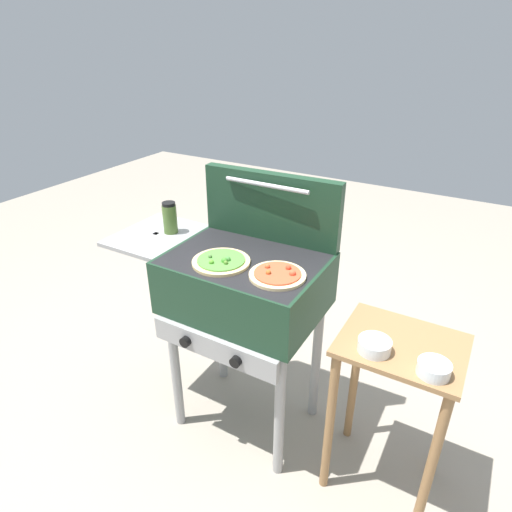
{
  "coord_description": "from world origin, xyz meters",
  "views": [
    {
      "loc": [
        0.83,
        -1.35,
        1.72
      ],
      "look_at": [
        0.05,
        0.0,
        0.92
      ],
      "focal_mm": 30.72,
      "sensor_mm": 36.0,
      "label": 1
    }
  ],
  "objects_px": {
    "sauce_jar": "(170,218)",
    "prep_table": "(394,386)",
    "grill": "(242,287)",
    "pizza_veggie": "(221,261)",
    "topping_bowl_near": "(374,346)",
    "topping_bowl_far": "(434,369)",
    "pizza_pepperoni": "(278,275)"
  },
  "relations": [
    {
      "from": "sauce_jar",
      "to": "prep_table",
      "type": "relative_size",
      "value": 0.2
    },
    {
      "from": "grill",
      "to": "pizza_veggie",
      "type": "height_order",
      "value": "pizza_veggie"
    },
    {
      "from": "sauce_jar",
      "to": "topping_bowl_near",
      "type": "bearing_deg",
      "value": -7.89
    },
    {
      "from": "topping_bowl_near",
      "to": "topping_bowl_far",
      "type": "height_order",
      "value": "same"
    },
    {
      "from": "pizza_pepperoni",
      "to": "topping_bowl_far",
      "type": "relative_size",
      "value": 2.01
    },
    {
      "from": "grill",
      "to": "prep_table",
      "type": "xyz_separation_m",
      "value": [
        0.67,
        0.0,
        -0.24
      ]
    },
    {
      "from": "pizza_veggie",
      "to": "topping_bowl_near",
      "type": "height_order",
      "value": "pizza_veggie"
    },
    {
      "from": "pizza_pepperoni",
      "to": "prep_table",
      "type": "xyz_separation_m",
      "value": [
        0.47,
        0.07,
        -0.39
      ]
    },
    {
      "from": "grill",
      "to": "pizza_veggie",
      "type": "distance_m",
      "value": 0.18
    },
    {
      "from": "sauce_jar",
      "to": "grill",
      "type": "bearing_deg",
      "value": -6.97
    },
    {
      "from": "pizza_veggie",
      "to": "topping_bowl_far",
      "type": "xyz_separation_m",
      "value": [
        0.84,
        -0.02,
        -0.16
      ]
    },
    {
      "from": "pizza_pepperoni",
      "to": "prep_table",
      "type": "relative_size",
      "value": 0.3
    },
    {
      "from": "sauce_jar",
      "to": "topping_bowl_far",
      "type": "bearing_deg",
      "value": -7.48
    },
    {
      "from": "sauce_jar",
      "to": "prep_table",
      "type": "bearing_deg",
      "value": -2.43
    },
    {
      "from": "topping_bowl_far",
      "to": "pizza_pepperoni",
      "type": "bearing_deg",
      "value": 176.14
    },
    {
      "from": "prep_table",
      "to": "pizza_pepperoni",
      "type": "bearing_deg",
      "value": -171.28
    },
    {
      "from": "sauce_jar",
      "to": "topping_bowl_far",
      "type": "xyz_separation_m",
      "value": [
        1.21,
        -0.16,
        -0.23
      ]
    },
    {
      "from": "pizza_pepperoni",
      "to": "topping_bowl_far",
      "type": "xyz_separation_m",
      "value": [
        0.6,
        -0.04,
        -0.16
      ]
    },
    {
      "from": "grill",
      "to": "prep_table",
      "type": "relative_size",
      "value": 1.33
    },
    {
      "from": "grill",
      "to": "sauce_jar",
      "type": "xyz_separation_m",
      "value": [
        -0.41,
        0.05,
        0.22
      ]
    },
    {
      "from": "topping_bowl_near",
      "to": "topping_bowl_far",
      "type": "bearing_deg",
      "value": -5.45
    },
    {
      "from": "pizza_veggie",
      "to": "prep_table",
      "type": "relative_size",
      "value": 0.32
    },
    {
      "from": "prep_table",
      "to": "sauce_jar",
      "type": "bearing_deg",
      "value": 177.57
    },
    {
      "from": "pizza_pepperoni",
      "to": "sauce_jar",
      "type": "distance_m",
      "value": 0.63
    },
    {
      "from": "topping_bowl_near",
      "to": "pizza_pepperoni",
      "type": "bearing_deg",
      "value": 176.95
    },
    {
      "from": "topping_bowl_near",
      "to": "topping_bowl_far",
      "type": "relative_size",
      "value": 1.08
    },
    {
      "from": "sauce_jar",
      "to": "topping_bowl_near",
      "type": "height_order",
      "value": "sauce_jar"
    },
    {
      "from": "grill",
      "to": "topping_bowl_far",
      "type": "bearing_deg",
      "value": -7.75
    },
    {
      "from": "pizza_pepperoni",
      "to": "pizza_veggie",
      "type": "relative_size",
      "value": 0.93
    },
    {
      "from": "pizza_veggie",
      "to": "topping_bowl_near",
      "type": "distance_m",
      "value": 0.66
    },
    {
      "from": "sauce_jar",
      "to": "topping_bowl_near",
      "type": "relative_size",
      "value": 1.24
    },
    {
      "from": "grill",
      "to": "pizza_veggie",
      "type": "bearing_deg",
      "value": -117.14
    }
  ]
}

